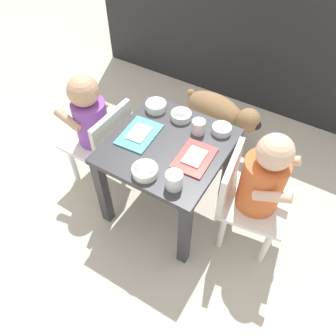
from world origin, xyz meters
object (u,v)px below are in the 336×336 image
object	(u,v)px
water_cup_left	(174,181)
cereal_bowl_left_side	(181,116)
seated_child_left	(93,121)
veggie_bowl_near	(156,106)
food_tray_left	(139,134)
veggie_bowl_far	(222,129)
dining_table	(168,158)
dog	(220,113)
water_cup_right	(198,127)
cereal_bowl_right_side	(145,171)
food_tray_right	(195,158)
seated_child_right	(260,182)

from	to	relation	value
water_cup_left	cereal_bowl_left_side	bearing A→B (deg)	115.59
water_cup_left	seated_child_left	bearing A→B (deg)	163.04
seated_child_left	veggie_bowl_near	size ratio (longest dim) A/B	6.60
food_tray_left	cereal_bowl_left_side	size ratio (longest dim) A/B	2.21
veggie_bowl_far	veggie_bowl_near	size ratio (longest dim) A/B	0.88
dining_table	food_tray_left	size ratio (longest dim) A/B	2.44
dog	food_tray_left	size ratio (longest dim) A/B	2.34
water_cup_right	veggie_bowl_far	world-z (taller)	water_cup_right
cereal_bowl_right_side	cereal_bowl_left_side	distance (m)	0.37
seated_child_left	veggie_bowl_near	world-z (taller)	seated_child_left
seated_child_left	veggie_bowl_far	distance (m)	0.61
food_tray_left	veggie_bowl_near	world-z (taller)	veggie_bowl_near
seated_child_left	dog	bearing A→B (deg)	54.81
food_tray_right	water_cup_left	xyz separation A→B (m)	(-0.00, -0.17, 0.03)
seated_child_left	cereal_bowl_right_side	xyz separation A→B (m)	(0.42, -0.17, 0.06)
food_tray_left	cereal_bowl_left_side	world-z (taller)	cereal_bowl_left_side
dog	food_tray_left	xyz separation A→B (m)	(-0.14, -0.59, 0.24)
cereal_bowl_right_side	veggie_bowl_far	xyz separation A→B (m)	(0.16, 0.38, -0.00)
cereal_bowl_right_side	veggie_bowl_far	world-z (taller)	cereal_bowl_right_side
dog	food_tray_left	bearing A→B (deg)	-103.78
food_tray_right	veggie_bowl_far	world-z (taller)	veggie_bowl_far
dining_table	veggie_bowl_near	size ratio (longest dim) A/B	5.23
veggie_bowl_near	veggie_bowl_far	bearing A→B (deg)	2.66
food_tray_right	cereal_bowl_left_side	distance (m)	0.26
food_tray_left	cereal_bowl_left_side	xyz separation A→B (m)	(0.10, 0.19, 0.01)
water_cup_left	veggie_bowl_far	distance (m)	0.37
dog	food_tray_right	world-z (taller)	food_tray_right
cereal_bowl_right_side	veggie_bowl_far	distance (m)	0.41
water_cup_left	cereal_bowl_right_side	bearing A→B (deg)	-177.32
water_cup_left	veggie_bowl_near	bearing A→B (deg)	130.77
veggie_bowl_near	seated_child_left	bearing A→B (deg)	-141.91
food_tray_right	cereal_bowl_left_side	world-z (taller)	cereal_bowl_left_side
food_tray_left	water_cup_right	size ratio (longest dim) A/B	3.33
water_cup_left	cereal_bowl_left_side	distance (m)	0.40
dining_table	veggie_bowl_far	xyz separation A→B (m)	(0.16, 0.19, 0.11)
seated_child_right	cereal_bowl_left_side	bearing A→B (deg)	162.57
food_tray_right	veggie_bowl_far	bearing A→B (deg)	82.67
food_tray_left	food_tray_right	xyz separation A→B (m)	(0.27, 0.00, 0.00)
water_cup_left	cereal_bowl_left_side	xyz separation A→B (m)	(-0.17, 0.36, -0.01)
cereal_bowl_left_side	veggie_bowl_near	size ratio (longest dim) A/B	0.97
dog	food_tray_right	distance (m)	0.65
water_cup_right	veggie_bowl_far	distance (m)	0.10
cereal_bowl_right_side	food_tray_right	bearing A→B (deg)	53.29
cereal_bowl_left_side	veggie_bowl_near	xyz separation A→B (m)	(-0.13, -0.00, 0.00)
seated_child_right	veggie_bowl_far	xyz separation A→B (m)	(-0.25, 0.15, 0.05)
seated_child_right	water_cup_left	distance (m)	0.35
dog	cereal_bowl_left_side	size ratio (longest dim) A/B	5.16
veggie_bowl_far	seated_child_left	bearing A→B (deg)	-160.42
dining_table	seated_child_right	xyz separation A→B (m)	(0.41, 0.03, 0.06)
seated_child_right	water_cup_right	world-z (taller)	seated_child_right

